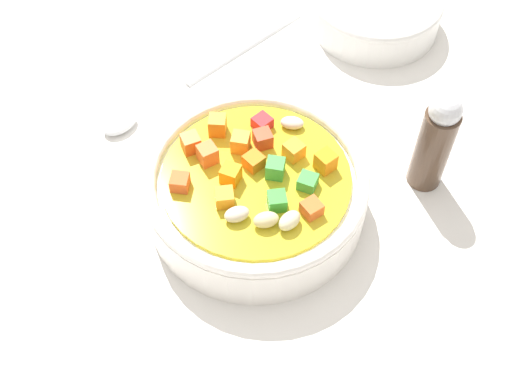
# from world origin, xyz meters

# --- Properties ---
(ground_plane) EXTENTS (1.40, 1.40, 0.02)m
(ground_plane) POSITION_xyz_m (0.00, 0.00, -0.01)
(ground_plane) COLOR silver
(soup_bowl_main) EXTENTS (0.16, 0.16, 0.06)m
(soup_bowl_main) POSITION_xyz_m (-0.00, -0.00, 0.02)
(soup_bowl_main) COLOR white
(soup_bowl_main) RESTS_ON ground_plane
(spoon) EXTENTS (0.20, 0.14, 0.01)m
(spoon) POSITION_xyz_m (0.03, -0.14, 0.00)
(spoon) COLOR silver
(spoon) RESTS_ON ground_plane
(side_bowl_small) EXTENTS (0.12, 0.12, 0.04)m
(side_bowl_small) POSITION_xyz_m (-0.15, -0.19, 0.02)
(side_bowl_small) COLOR white
(side_bowl_small) RESTS_ON ground_plane
(pepper_shaker) EXTENTS (0.03, 0.03, 0.09)m
(pepper_shaker) POSITION_xyz_m (-0.14, -0.01, 0.05)
(pepper_shaker) COLOR #4C3828
(pepper_shaker) RESTS_ON ground_plane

